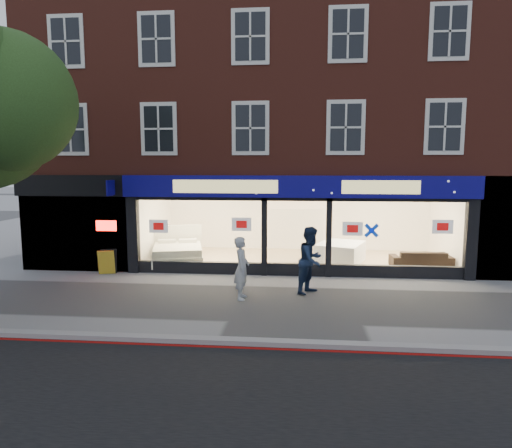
# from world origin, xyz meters

# --- Properties ---
(ground) EXTENTS (120.00, 120.00, 0.00)m
(ground) POSITION_xyz_m (0.00, 0.00, 0.00)
(ground) COLOR gray
(ground) RESTS_ON ground
(kerb_line) EXTENTS (60.00, 0.10, 0.01)m
(kerb_line) POSITION_xyz_m (0.00, -3.10, 0.01)
(kerb_line) COLOR #8C0A07
(kerb_line) RESTS_ON ground
(kerb_stone) EXTENTS (60.00, 0.25, 0.12)m
(kerb_stone) POSITION_xyz_m (0.00, -2.90, 0.06)
(kerb_stone) COLOR gray
(kerb_stone) RESTS_ON ground
(showroom_floor) EXTENTS (11.00, 4.50, 0.10)m
(showroom_floor) POSITION_xyz_m (0.00, 5.25, 0.05)
(showroom_floor) COLOR tan
(showroom_floor) RESTS_ON ground
(building) EXTENTS (19.00, 8.26, 10.30)m
(building) POSITION_xyz_m (-0.02, 6.93, 6.67)
(building) COLOR maroon
(building) RESTS_ON ground
(display_bed) EXTENTS (2.30, 2.57, 1.24)m
(display_bed) POSITION_xyz_m (-4.33, 4.33, 0.45)
(display_bed) COLOR beige
(display_bed) RESTS_ON showroom_floor
(bedside_table) EXTENTS (0.52, 0.52, 0.55)m
(bedside_table) POSITION_xyz_m (-5.10, 5.40, 0.38)
(bedside_table) COLOR brown
(bedside_table) RESTS_ON showroom_floor
(mattress_stack) EXTENTS (2.00, 2.23, 0.73)m
(mattress_stack) POSITION_xyz_m (1.60, 4.80, 0.46)
(mattress_stack) COLOR white
(mattress_stack) RESTS_ON showroom_floor
(sofa) EXTENTS (2.08, 0.87, 0.60)m
(sofa) POSITION_xyz_m (4.31, 4.22, 0.40)
(sofa) COLOR black
(sofa) RESTS_ON showroom_floor
(a_board) EXTENTS (0.61, 0.47, 0.83)m
(a_board) POSITION_xyz_m (-6.30, 2.70, 0.41)
(a_board) COLOR gold
(a_board) RESTS_ON ground
(pedestrian_grey) EXTENTS (0.41, 0.63, 1.71)m
(pedestrian_grey) POSITION_xyz_m (-1.46, 0.30, 0.86)
(pedestrian_grey) COLOR #B1B5B9
(pedestrian_grey) RESTS_ON ground
(pedestrian_blue) EXTENTS (1.10, 1.17, 1.91)m
(pedestrian_blue) POSITION_xyz_m (0.44, 1.03, 0.96)
(pedestrian_blue) COLOR #182643
(pedestrian_blue) RESTS_ON ground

